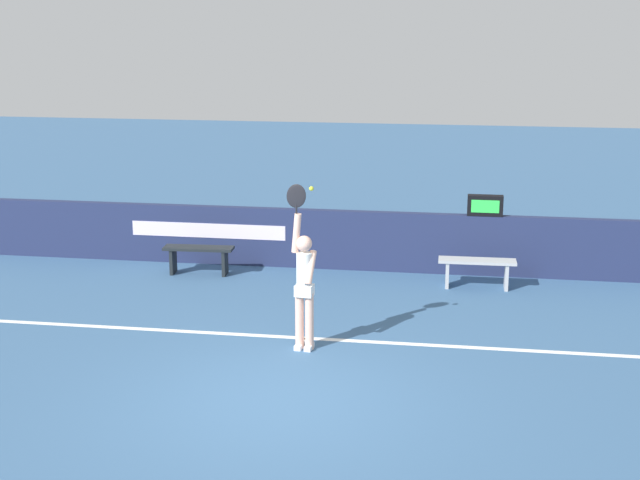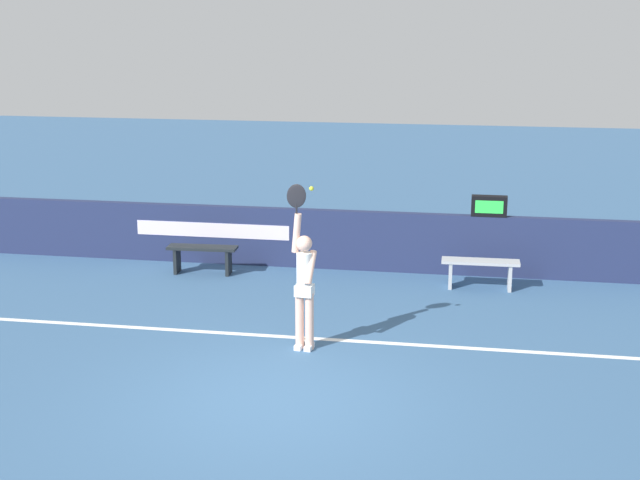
{
  "view_description": "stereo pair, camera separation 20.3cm",
  "coord_description": "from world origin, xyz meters",
  "px_view_note": "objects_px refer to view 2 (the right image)",
  "views": [
    {
      "loc": [
        2.22,
        -10.26,
        4.69
      ],
      "look_at": [
        0.25,
        1.89,
        1.63
      ],
      "focal_mm": 51.03,
      "sensor_mm": 36.0,
      "label": 1
    },
    {
      "loc": [
        2.42,
        -10.22,
        4.69
      ],
      "look_at": [
        0.25,
        1.89,
        1.63
      ],
      "focal_mm": 51.03,
      "sensor_mm": 36.0,
      "label": 2
    }
  ],
  "objects_px": {
    "courtside_bench_near": "(480,268)",
    "courtside_bench_far": "(202,254)",
    "speed_display": "(489,206)",
    "tennis_ball": "(311,189)",
    "tennis_player": "(304,282)"
  },
  "relations": [
    {
      "from": "speed_display",
      "to": "courtside_bench_far",
      "type": "height_order",
      "value": "speed_display"
    },
    {
      "from": "tennis_player",
      "to": "courtside_bench_far",
      "type": "height_order",
      "value": "tennis_player"
    },
    {
      "from": "tennis_player",
      "to": "courtside_bench_far",
      "type": "bearing_deg",
      "value": 126.68
    },
    {
      "from": "tennis_player",
      "to": "tennis_ball",
      "type": "bearing_deg",
      "value": -5.65
    },
    {
      "from": "speed_display",
      "to": "courtside_bench_near",
      "type": "xyz_separation_m",
      "value": [
        -0.11,
        -0.85,
        -0.93
      ]
    },
    {
      "from": "tennis_player",
      "to": "tennis_ball",
      "type": "xyz_separation_m",
      "value": [
        0.11,
        -0.01,
        1.36
      ]
    },
    {
      "from": "tennis_player",
      "to": "courtside_bench_far",
      "type": "distance_m",
      "value": 4.42
    },
    {
      "from": "courtside_bench_near",
      "to": "courtside_bench_far",
      "type": "relative_size",
      "value": 1.04
    },
    {
      "from": "tennis_player",
      "to": "tennis_ball",
      "type": "distance_m",
      "value": 1.36
    },
    {
      "from": "courtside_bench_far",
      "to": "courtside_bench_near",
      "type": "bearing_deg",
      "value": -0.76
    },
    {
      "from": "tennis_ball",
      "to": "courtside_bench_far",
      "type": "bearing_deg",
      "value": 127.76
    },
    {
      "from": "speed_display",
      "to": "tennis_player",
      "type": "xyz_separation_m",
      "value": [
        -2.59,
        -4.3,
        -0.32
      ]
    },
    {
      "from": "tennis_player",
      "to": "courtside_bench_near",
      "type": "relative_size",
      "value": 1.79
    },
    {
      "from": "courtside_bench_near",
      "to": "courtside_bench_far",
      "type": "distance_m",
      "value": 5.09
    },
    {
      "from": "speed_display",
      "to": "tennis_ball",
      "type": "bearing_deg",
      "value": -119.85
    }
  ]
}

